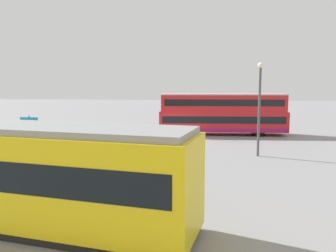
{
  "coord_description": "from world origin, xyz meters",
  "views": [
    {
      "loc": [
        -2.71,
        27.39,
        4.53
      ],
      "look_at": [
        0.19,
        4.34,
        1.73
      ],
      "focal_mm": 35.64,
      "sensor_mm": 36.0,
      "label": 1
    }
  ],
  "objects_px": {
    "double_decker_bus": "(222,114)",
    "street_lamp": "(259,101)",
    "pedestrian_near_railing": "(125,142)",
    "pedestrian_crossing": "(154,150)",
    "info_sign": "(29,127)"
  },
  "relations": [
    {
      "from": "info_sign",
      "to": "street_lamp",
      "type": "xyz_separation_m",
      "value": [
        -15.09,
        -1.05,
        1.77
      ]
    },
    {
      "from": "double_decker_bus",
      "to": "street_lamp",
      "type": "distance_m",
      "value": 9.78
    },
    {
      "from": "pedestrian_crossing",
      "to": "street_lamp",
      "type": "height_order",
      "value": "street_lamp"
    },
    {
      "from": "pedestrian_crossing",
      "to": "info_sign",
      "type": "distance_m",
      "value": 9.16
    },
    {
      "from": "double_decker_bus",
      "to": "info_sign",
      "type": "bearing_deg",
      "value": 38.66
    },
    {
      "from": "info_sign",
      "to": "pedestrian_crossing",
      "type": "bearing_deg",
      "value": 165.37
    },
    {
      "from": "street_lamp",
      "to": "double_decker_bus",
      "type": "bearing_deg",
      "value": -78.17
    },
    {
      "from": "pedestrian_near_railing",
      "to": "street_lamp",
      "type": "bearing_deg",
      "value": -170.78
    },
    {
      "from": "double_decker_bus",
      "to": "pedestrian_crossing",
      "type": "bearing_deg",
      "value": 71.45
    },
    {
      "from": "street_lamp",
      "to": "info_sign",
      "type": "bearing_deg",
      "value": 3.97
    },
    {
      "from": "pedestrian_crossing",
      "to": "info_sign",
      "type": "xyz_separation_m",
      "value": [
        8.82,
        -2.3,
        0.88
      ]
    },
    {
      "from": "pedestrian_near_railing",
      "to": "pedestrian_crossing",
      "type": "bearing_deg",
      "value": 138.17
    },
    {
      "from": "pedestrian_crossing",
      "to": "double_decker_bus",
      "type": "bearing_deg",
      "value": -108.55
    },
    {
      "from": "pedestrian_near_railing",
      "to": "pedestrian_crossing",
      "type": "relative_size",
      "value": 1.04
    },
    {
      "from": "pedestrian_crossing",
      "to": "street_lamp",
      "type": "xyz_separation_m",
      "value": [
        -6.27,
        -3.35,
        2.65
      ]
    }
  ]
}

